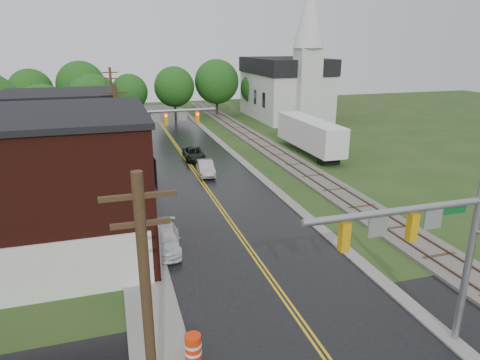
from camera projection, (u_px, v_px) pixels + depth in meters
name	position (u px, v px, depth m)	size (l,w,h in m)	color
main_road	(193.00, 169.00, 41.68)	(10.00, 90.00, 0.02)	black
curb_right	(232.00, 153.00, 47.73)	(0.80, 70.00, 0.12)	gray
sidewalk_left	(130.00, 191.00, 35.41)	(2.40, 50.00, 0.12)	gray
brick_building	(17.00, 189.00, 23.29)	(14.30, 10.30, 8.30)	#41140D
yellow_house	(65.00, 155.00, 34.00)	(8.00, 7.00, 6.40)	tan
darkred_building	(84.00, 143.00, 42.78)	(7.00, 6.00, 4.40)	#3F0F0C
church	(288.00, 82.00, 67.04)	(10.40, 18.40, 20.00)	silver
railroad	(270.00, 149.00, 48.98)	(3.20, 80.00, 0.30)	#59544C
traffic_signal_near	(428.00, 238.00, 15.64)	(7.34, 0.30, 7.20)	gray
traffic_signal_far	(157.00, 126.00, 36.46)	(7.34, 0.43, 7.20)	gray
utility_pole_a	(149.00, 330.00, 11.04)	(1.80, 0.28, 9.00)	#382616
utility_pole_b	(119.00, 144.00, 31.06)	(1.80, 0.28, 9.00)	#382616
utility_pole_c	(113.00, 104.00, 51.08)	(1.80, 0.28, 9.00)	#382616
tree_left_c	(45.00, 114.00, 45.45)	(6.00, 6.00, 7.65)	black
tree_left_e	(95.00, 102.00, 52.21)	(6.40, 6.40, 8.16)	black
suv_dark	(194.00, 154.00, 44.80)	(2.02, 4.38, 1.22)	black
sedan_silver	(206.00, 168.00, 39.66)	(1.39, 3.98, 1.31)	#AAAAAF
pickup_white	(165.00, 240.00, 25.33)	(1.75, 4.30, 1.25)	white
semi_trailer	(310.00, 134.00, 46.59)	(2.66, 11.98, 3.79)	black
construction_barrel	(193.00, 348.00, 16.46)	(0.63, 0.63, 1.13)	red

